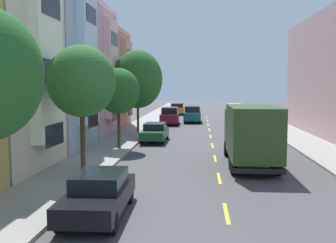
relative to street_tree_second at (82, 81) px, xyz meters
name	(u,v)px	position (x,y,z in m)	size (l,w,h in m)	color
ground_plane	(210,132)	(6.40, 18.39, -4.53)	(160.00, 160.00, 0.00)	#424244
sidewalk_left	(131,133)	(-0.70, 16.39, -4.46)	(3.20, 120.00, 0.14)	#99968E
sidewalk_right	(293,135)	(13.50, 16.39, -4.46)	(3.20, 120.00, 0.14)	#99968E
lane_centerline_dashes	(211,140)	(6.40, 12.89, -4.52)	(0.14, 47.20, 0.01)	yellow
townhouse_fourth_rose	(46,74)	(-7.75, 14.93, 0.77)	(11.71, 6.76, 11.01)	#CC9E9E
townhouse_fifth_terracotta	(72,81)	(-7.86, 21.89, 0.26)	(11.94, 6.76, 9.98)	#B27560
street_tree_second	(82,81)	(0.00, 0.00, 0.00)	(3.17, 3.17, 6.07)	#47331E
street_tree_third	(118,91)	(0.00, 8.09, -0.57)	(2.84, 2.84, 5.38)	#47331E
street_tree_farthest	(138,79)	(0.00, 16.19, 0.37)	(4.35, 4.35, 7.32)	#47331E
delivery_box_truck	(250,132)	(8.20, 3.38, -2.66)	(2.40, 7.14, 3.28)	#2D471E
parked_hatchback_silver	(262,127)	(10.86, 16.39, -3.77)	(1.77, 4.01, 1.50)	#B2B5BA
parked_sedan_black	(99,193)	(2.14, -5.20, -3.78)	(1.91, 4.54, 1.43)	black
parked_suv_champagne	(244,113)	(10.76, 29.62, -3.54)	(2.05, 4.84, 1.93)	tan
parked_suv_burgundy	(170,116)	(2.12, 25.28, -3.54)	(2.06, 4.84, 1.93)	maroon
parked_pickup_orange	(177,109)	(2.10, 40.31, -3.70)	(2.08, 5.33, 1.73)	orange
parked_sedan_forest	(155,132)	(2.00, 12.03, -3.78)	(1.85, 4.52, 1.43)	#194C28
moving_teal_sedan	(192,114)	(4.60, 28.12, -3.54)	(1.95, 4.80, 1.93)	#195B60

